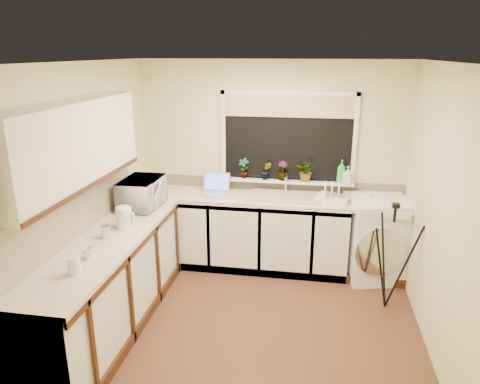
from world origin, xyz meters
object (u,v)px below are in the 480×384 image
Objects in this scene: plant_d at (307,171)px; glass_jug at (74,265)px; kettle at (124,218)px; soap_bottle_green at (341,171)px; dish_rack at (333,198)px; steel_jar at (106,232)px; plant_a at (244,168)px; microwave at (142,193)px; cup_back at (367,197)px; plant_b at (266,171)px; laptop at (215,188)px; plant_c at (283,171)px; soap_bottle_clear at (348,175)px; washing_machine at (376,238)px; cup_left at (87,253)px; tripod at (390,257)px.

glass_jug is at bearing -125.60° from plant_d.
soap_bottle_green reaches higher than kettle.
dish_rack is 0.47m from plant_d.
kettle is at bearing 75.02° from steel_jar.
plant_a is 0.76m from plant_d.
microwave is 2.52m from cup_back.
plant_b is at bearing 171.56° from cup_back.
glass_jug is at bearing -100.27° from laptop.
microwave is 1.68m from plant_c.
plant_d reaches higher than soap_bottle_clear.
glass_jug reaches higher than steel_jar.
glass_jug reaches higher than washing_machine.
plant_a reaches higher than plant_b.
plant_c reaches higher than cup_left.
laptop is 1.63× the size of plant_b.
plant_d is (0.76, -0.00, -0.00)m from plant_a.
laptop is 0.90m from microwave.
dish_rack is 0.96m from tripod.
steel_jar is at bearing -127.07° from dish_rack.
kettle is at bearing -131.31° from dish_rack.
soap_bottle_green is (2.17, 1.67, 0.23)m from steel_jar.
glass_jug is 0.52× the size of soap_bottle_green.
glass_jug is (-2.00, -2.12, 0.04)m from dish_rack.
washing_machine is at bearing -77.39° from microwave.
cup_back is at bearing -7.41° from plant_a.
microwave is at bearing 91.33° from cup_left.
plant_d is (-0.88, 0.92, 0.61)m from tripod.
tripod is 11.47× the size of cup_left.
plant_d is (0.48, 0.01, 0.02)m from plant_b.
plant_d reaches higher than steel_jar.
microwave is at bearing 92.40° from glass_jug.
plant_b is at bearing -176.63° from plant_c.
soap_bottle_clear is at bearing 43.16° from cup_left.
plant_c is 0.76m from soap_bottle_clear.
laptop is 1.41× the size of plant_a.
plant_d is (1.76, 1.67, 0.22)m from steel_jar.
plant_d is at bearing 54.40° from glass_jug.
soap_bottle_clear is at bearing 70.81° from dish_rack.
washing_machine is 4.75× the size of kettle.
microwave is 1.50m from plant_b.
kettle is (-0.62, -1.21, 0.04)m from laptop.
glass_jug is (-2.53, -2.12, 0.50)m from washing_machine.
plant_d is (1.70, 1.41, 0.17)m from kettle.
plant_a is 0.47m from plant_c.
soap_bottle_green is 2.16× the size of cup_back.
cup_left is (0.04, -0.42, -0.01)m from steel_jar.
dish_rack is at bearing 42.28° from cup_left.
steel_jar is 0.43m from cup_left.
soap_bottle_clear reaches higher than glass_jug.
glass_jug is 0.27m from cup_left.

